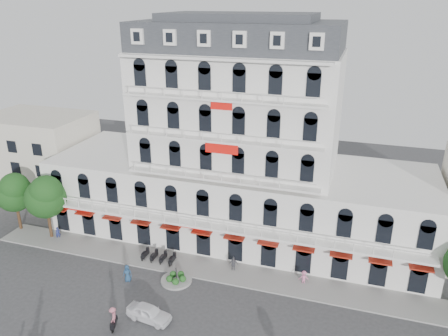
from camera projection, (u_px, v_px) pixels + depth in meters
ground at (181, 326)px, 38.76m from camera, size 120.00×120.00×0.00m
sidewalk at (213, 270)px, 46.71m from camera, size 53.00×4.00×0.16m
main_building at (238, 156)px, 51.10m from camera, size 45.00×15.00×25.80m
flank_building_west at (41, 156)px, 62.81m from camera, size 14.00×10.00×12.00m
traffic_island at (176, 279)px, 44.84m from camera, size 3.20×3.20×1.60m
parked_scooter_row at (159, 261)px, 48.36m from camera, size 4.40×1.80×1.10m
tree_west_outer at (14, 191)px, 53.01m from camera, size 4.50×4.48×7.76m
tree_west_inner at (45, 195)px, 51.03m from camera, size 4.76×4.76×8.25m
parked_car at (149, 313)px, 39.34m from camera, size 4.43×2.26×1.44m
rider_center at (113, 317)px, 38.15m from camera, size 0.95×1.65×2.18m
pedestrian_left at (127, 273)px, 44.66m from camera, size 1.03×0.82×1.85m
pedestrian_mid at (234, 264)px, 46.27m from camera, size 1.08×0.60×1.74m
pedestrian_right at (304, 278)px, 44.21m from camera, size 1.09×0.75×1.55m
pedestrian_far at (58, 233)px, 52.57m from camera, size 0.66×0.66×1.55m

